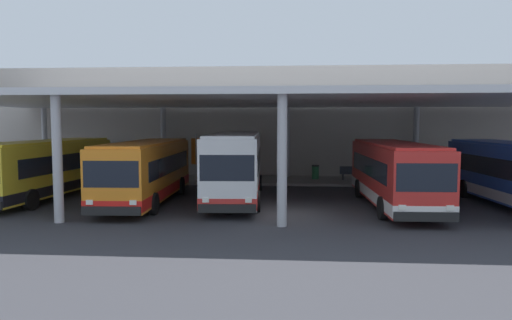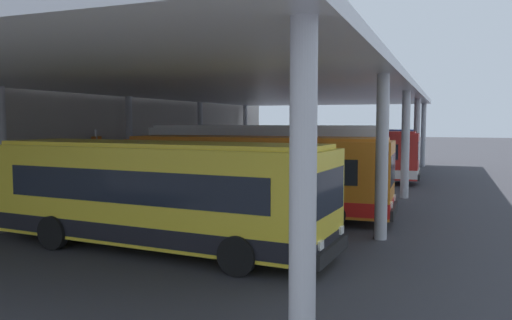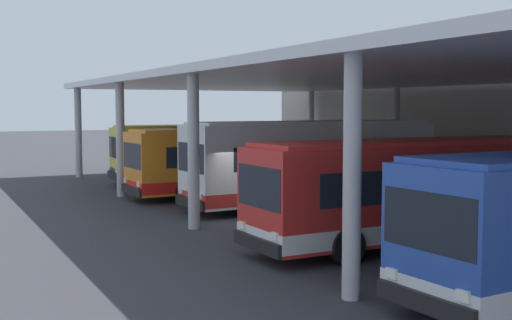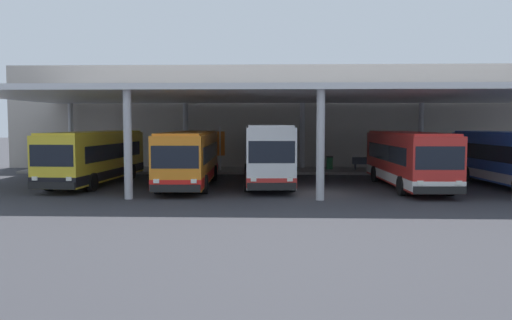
{
  "view_description": "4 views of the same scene",
  "coord_description": "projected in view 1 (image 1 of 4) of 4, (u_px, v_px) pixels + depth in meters",
  "views": [
    {
      "loc": [
        0.42,
        -21.13,
        4.15
      ],
      "look_at": [
        -1.56,
        4.22,
        2.12
      ],
      "focal_mm": 33.07,
      "sensor_mm": 36.0,
      "label": 1
    },
    {
      "loc": [
        -25.46,
        -4.44,
        3.78
      ],
      "look_at": [
        -0.73,
        5.04,
        1.72
      ],
      "focal_mm": 35.22,
      "sensor_mm": 36.0,
      "label": 2
    },
    {
      "loc": [
        20.82,
        -10.63,
        4.13
      ],
      "look_at": [
        -4.31,
        2.04,
        1.89
      ],
      "focal_mm": 46.35,
      "sensor_mm": 36.0,
      "label": 3
    },
    {
      "loc": [
        -2.17,
        -26.77,
        3.68
      ],
      "look_at": [
        -3.32,
        4.53,
        1.4
      ],
      "focal_mm": 35.76,
      "sensor_mm": 36.0,
      "label": 4
    }
  ],
  "objects": [
    {
      "name": "ground_plane",
      "position": [
        283.0,
        214.0,
        21.36
      ],
      "size": [
        200.0,
        200.0,
        0.0
      ],
      "primitive_type": "plane",
      "color": "#333338"
    },
    {
      "name": "platform_kerb",
      "position": [
        287.0,
        180.0,
        33.03
      ],
      "size": [
        42.0,
        4.5,
        0.18
      ],
      "primitive_type": "cube",
      "color": "gray",
      "rests_on": "ground"
    },
    {
      "name": "station_building_facade",
      "position": [
        287.0,
        122.0,
        35.94
      ],
      "size": [
        48.0,
        1.6,
        8.34
      ],
      "primitive_type": "cube",
      "color": "#ADA399",
      "rests_on": "ground"
    },
    {
      "name": "canopy_shelter",
      "position": [
        286.0,
        102.0,
        26.41
      ],
      "size": [
        40.0,
        17.0,
        5.55
      ],
      "color": "silver",
      "rests_on": "ground"
    },
    {
      "name": "bus_nearest_bay",
      "position": [
        46.0,
        168.0,
        25.63
      ],
      "size": [
        3.22,
        10.67,
        3.17
      ],
      "color": "yellow",
      "rests_on": "ground"
    },
    {
      "name": "bus_second_bay",
      "position": [
        146.0,
        171.0,
        24.34
      ],
      "size": [
        2.99,
        10.61,
        3.17
      ],
      "color": "orange",
      "rests_on": "ground"
    },
    {
      "name": "bus_middle_bay",
      "position": [
        236.0,
        166.0,
        25.28
      ],
      "size": [
        3.16,
        11.45,
        3.57
      ],
      "color": "white",
      "rests_on": "ground"
    },
    {
      "name": "bus_far_bay",
      "position": [
        394.0,
        173.0,
        23.16
      ],
      "size": [
        2.91,
        10.59,
        3.17
      ],
      "color": "red",
      "rests_on": "ground"
    },
    {
      "name": "bench_waiting",
      "position": [
        353.0,
        173.0,
        32.69
      ],
      "size": [
        1.8,
        0.45,
        0.92
      ],
      "color": "#383D47",
      "rests_on": "platform_kerb"
    },
    {
      "name": "trash_bin",
      "position": [
        315.0,
        172.0,
        33.15
      ],
      "size": [
        0.52,
        0.52,
        0.98
      ],
      "color": "#236638",
      "rests_on": "platform_kerb"
    },
    {
      "name": "banner_sign",
      "position": [
        196.0,
        154.0,
        32.56
      ],
      "size": [
        0.7,
        0.12,
        3.2
      ],
      "color": "#B2B2B7",
      "rests_on": "platform_kerb"
    }
  ]
}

